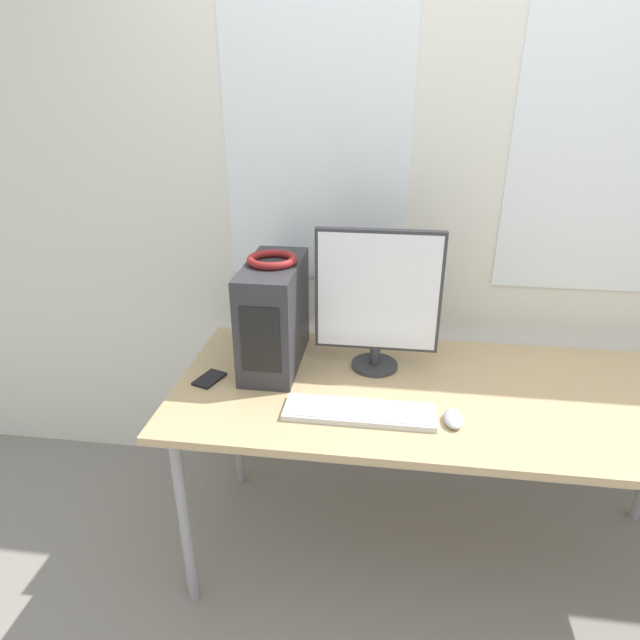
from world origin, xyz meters
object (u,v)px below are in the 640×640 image
at_px(mouse, 454,419).
at_px(cell_phone, 209,379).
at_px(pc_tower, 274,315).
at_px(keyboard, 359,412).
at_px(headphones, 272,260).
at_px(monitor_main, 378,298).

height_order(mouse, cell_phone, mouse).
bearing_deg(cell_phone, pc_tower, 57.70).
bearing_deg(pc_tower, keyboard, -42.71).
distance_m(pc_tower, headphones, 0.21).
distance_m(headphones, cell_phone, 0.49).
distance_m(mouse, cell_phone, 0.87).
bearing_deg(keyboard, monitor_main, 83.77).
height_order(monitor_main, keyboard, monitor_main).
xyz_separation_m(monitor_main, keyboard, (-0.04, -0.33, -0.27)).
xyz_separation_m(keyboard, cell_phone, (-0.56, 0.15, -0.01)).
bearing_deg(monitor_main, mouse, -51.33).
distance_m(monitor_main, mouse, 0.50).
bearing_deg(pc_tower, monitor_main, 1.37).
bearing_deg(headphones, monitor_main, 1.25).
distance_m(pc_tower, mouse, 0.75).
bearing_deg(headphones, pc_tower, -90.00).
height_order(pc_tower, headphones, headphones).
bearing_deg(mouse, keyboard, 179.47).
height_order(pc_tower, cell_phone, pc_tower).
height_order(pc_tower, keyboard, pc_tower).
relative_size(keyboard, cell_phone, 3.59).
bearing_deg(monitor_main, keyboard, -96.23).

